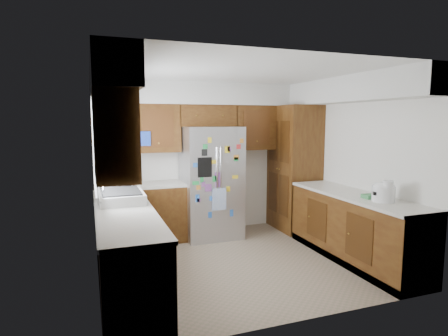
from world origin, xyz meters
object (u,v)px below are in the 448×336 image
Objects in this scene: pantry at (294,168)px; rice_cooker at (383,191)px; paper_towel at (388,192)px; fridge at (211,182)px.

rice_cooker is (-0.00, -2.11, -0.03)m from pantry.
paper_towel is at bearing -90.21° from pantry.
paper_towel is (-0.01, -0.08, 0.01)m from rice_cooker.
pantry is at bearing 89.98° from rice_cooker.
paper_towel reaches higher than rice_cooker.
rice_cooker is at bearing -55.31° from fridge.
fridge is at bearing 177.94° from pantry.
fridge reaches higher than rice_cooker.
pantry is at bearing -2.06° from fridge.
pantry is 7.68× the size of rice_cooker.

